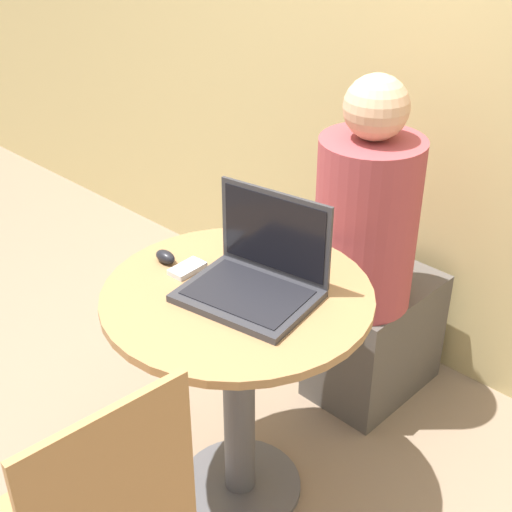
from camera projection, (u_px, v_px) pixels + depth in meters
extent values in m
plane|color=#7F6B56|center=(240.00, 487.00, 2.30)|extent=(12.00, 12.00, 0.00)
cube|color=tan|center=(458.00, 23.00, 2.29)|extent=(7.00, 0.05, 2.60)
cylinder|color=#4C4C51|center=(240.00, 485.00, 2.30)|extent=(0.39, 0.39, 0.02)
cylinder|color=#4C4C51|center=(239.00, 399.00, 2.12)|extent=(0.10, 0.10, 0.71)
cylinder|color=olive|center=(237.00, 296.00, 1.93)|extent=(0.74, 0.74, 0.02)
cube|color=#2D2D33|center=(248.00, 296.00, 1.89)|extent=(0.38, 0.31, 0.02)
cube|color=black|center=(248.00, 292.00, 1.88)|extent=(0.33, 0.25, 0.00)
cube|color=#2D2D33|center=(275.00, 233.00, 1.91)|extent=(0.34, 0.06, 0.24)
cube|color=black|center=(274.00, 234.00, 1.91)|extent=(0.31, 0.05, 0.22)
cube|color=silver|center=(187.00, 269.00, 2.01)|extent=(0.06, 0.11, 0.02)
ellipsoid|color=black|center=(165.00, 257.00, 2.05)|extent=(0.07, 0.04, 0.04)
cylinder|color=#9E7042|center=(116.00, 507.00, 1.96)|extent=(0.04, 0.04, 0.44)
cube|color=#9E7042|center=(115.00, 504.00, 1.38)|extent=(0.05, 0.37, 0.47)
cube|color=#4C4742|center=(374.00, 336.00, 2.63)|extent=(0.33, 0.47, 0.45)
cylinder|color=#993D42|center=(366.00, 224.00, 2.29)|extent=(0.33, 0.33, 0.58)
sphere|color=tan|center=(376.00, 107.00, 2.10)|extent=(0.20, 0.20, 0.20)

